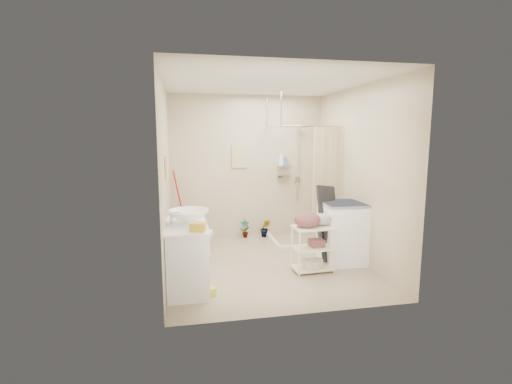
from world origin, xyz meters
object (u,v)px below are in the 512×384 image
Objects in this scene: toilet at (193,234)px; washing_machine at (343,232)px; vanity at (187,257)px; laundry_rack at (313,244)px.

toilet is 0.73× the size of washing_machine.
washing_machine is (2.18, -0.76, 0.12)m from toilet.
washing_machine reaches higher than vanity.
laundry_rack is (1.61, -1.06, 0.06)m from toilet.
vanity is at bearing 172.64° from toilet.
laundry_rack is at bearing -125.70° from toilet.
toilet is at bearing 163.57° from washing_machine.
vanity is at bearing -174.41° from laundry_rack.
laundry_rack is at bearing 8.06° from vanity.
laundry_rack is (-0.57, -0.30, -0.07)m from washing_machine.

